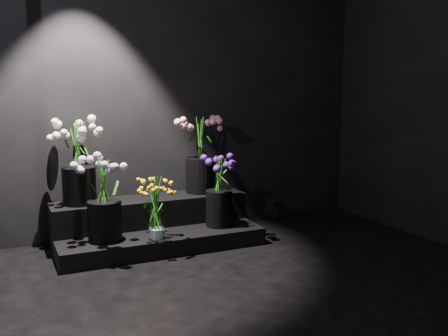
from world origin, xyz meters
TOP-DOWN VIEW (x-y plane):
  - floor at (0.00, 0.00)m, footprint 4.00×4.00m
  - wall_back at (0.00, 2.00)m, footprint 4.00×0.00m
  - display_riser at (-0.18, 1.67)m, footprint 1.66×0.74m
  - bouquet_orange_bells at (-0.26, 1.34)m, footprint 0.32×0.32m
  - bouquet_lilac at (-0.63, 1.45)m, footprint 0.50×0.50m
  - bouquet_purple at (0.33, 1.46)m, footprint 0.41×0.41m
  - bouquet_cream_roses at (-0.76, 1.78)m, footprint 0.44×0.44m
  - bouquet_pink_roses at (0.30, 1.80)m, footprint 0.40×0.40m

SIDE VIEW (x-z plane):
  - floor at x=0.00m, z-range 0.00..0.00m
  - display_riser at x=-0.18m, z-range -0.03..0.34m
  - bouquet_orange_bells at x=-0.26m, z-range 0.15..0.65m
  - bouquet_purple at x=0.33m, z-range 0.18..0.79m
  - bouquet_lilac at x=-0.63m, z-range 0.19..0.86m
  - bouquet_cream_roses at x=-0.76m, z-range 0.42..1.09m
  - bouquet_pink_roses at x=0.30m, z-range 0.41..1.11m
  - wall_back at x=0.00m, z-range -0.60..3.40m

